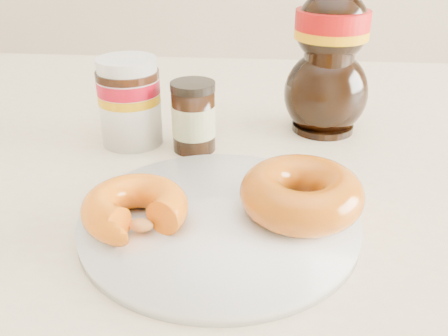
# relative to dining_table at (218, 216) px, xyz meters

# --- Properties ---
(dining_table) EXTENTS (1.40, 0.90, 0.75)m
(dining_table) POSITION_rel_dining_table_xyz_m (0.00, 0.00, 0.00)
(dining_table) COLOR #F2E6B8
(dining_table) RESTS_ON ground
(plate) EXTENTS (0.26, 0.26, 0.01)m
(plate) POSITION_rel_dining_table_xyz_m (0.02, -0.15, 0.09)
(plate) COLOR white
(plate) RESTS_ON dining_table
(donut_bitten) EXTENTS (0.12, 0.12, 0.03)m
(donut_bitten) POSITION_rel_dining_table_xyz_m (-0.06, -0.17, 0.11)
(donut_bitten) COLOR #FA5E0E
(donut_bitten) RESTS_ON plate
(donut_whole) EXTENTS (0.14, 0.14, 0.04)m
(donut_whole) POSITION_rel_dining_table_xyz_m (0.09, -0.13, 0.12)
(donut_whole) COLOR #AD3F0B
(donut_whole) RESTS_ON plate
(nutella_jar) EXTENTS (0.08, 0.08, 0.11)m
(nutella_jar) POSITION_rel_dining_table_xyz_m (-0.11, 0.04, 0.14)
(nutella_jar) COLOR white
(nutella_jar) RESTS_ON dining_table
(syrup_bottle) EXTENTS (0.14, 0.13, 0.21)m
(syrup_bottle) POSITION_rel_dining_table_xyz_m (0.13, 0.10, 0.19)
(syrup_bottle) COLOR black
(syrup_bottle) RESTS_ON dining_table
(dark_jar) EXTENTS (0.05, 0.05, 0.08)m
(dark_jar) POSITION_rel_dining_table_xyz_m (-0.03, 0.02, 0.12)
(dark_jar) COLOR black
(dark_jar) RESTS_ON dining_table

